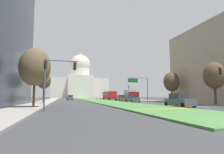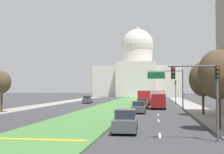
{
  "view_description": "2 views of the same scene",
  "coord_description": "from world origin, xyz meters",
  "px_view_note": "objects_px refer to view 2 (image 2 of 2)",
  "views": [
    {
      "loc": [
        -9.99,
        -6.91,
        1.53
      ],
      "look_at": [
        2.15,
        41.4,
        6.41
      ],
      "focal_mm": 30.59,
      "sensor_mm": 36.0,
      "label": 1
    },
    {
      "loc": [
        7.83,
        -8.0,
        3.58
      ],
      "look_at": [
        1.82,
        32.81,
        5.07
      ],
      "focal_mm": 48.12,
      "sensor_mm": 36.0,
      "label": 2
    }
  ],
  "objects_px": {
    "street_tree_left_mid": "(2,82)",
    "sedan_far_horizon": "(87,100)",
    "city_bus": "(145,96)",
    "traffic_light_near_right": "(204,85)",
    "sedan_lead_stopped": "(125,121)",
    "street_tree_right_mid": "(203,79)",
    "traffic_light_far_right": "(176,89)",
    "overhead_guide_sign": "(169,81)",
    "sedan_distant": "(142,104)",
    "street_tree_right_near": "(218,75)",
    "box_truck_delivery": "(158,99)",
    "sedan_midblock": "(139,107)",
    "capitol_building": "(138,72)"
  },
  "relations": [
    {
      "from": "traffic_light_far_right",
      "to": "overhead_guide_sign",
      "type": "distance_m",
      "value": 15.01
    },
    {
      "from": "street_tree_right_near",
      "to": "sedan_far_horizon",
      "type": "height_order",
      "value": "street_tree_right_near"
    },
    {
      "from": "capitol_building",
      "to": "street_tree_right_mid",
      "type": "relative_size",
      "value": 5.14
    },
    {
      "from": "capitol_building",
      "to": "street_tree_left_mid",
      "type": "xyz_separation_m",
      "value": [
        -13.78,
        -88.44,
        -6.0
      ]
    },
    {
      "from": "street_tree_right_near",
      "to": "sedan_distant",
      "type": "distance_m",
      "value": 27.43
    },
    {
      "from": "capitol_building",
      "to": "city_bus",
      "type": "xyz_separation_m",
      "value": [
        5.35,
        -61.97,
        -8.57
      ]
    },
    {
      "from": "street_tree_right_near",
      "to": "sedan_lead_stopped",
      "type": "relative_size",
      "value": 1.44
    },
    {
      "from": "traffic_light_near_right",
      "to": "box_truck_delivery",
      "type": "distance_m",
      "value": 31.29
    },
    {
      "from": "sedan_distant",
      "to": "city_bus",
      "type": "bearing_deg",
      "value": 90.44
    },
    {
      "from": "traffic_light_near_right",
      "to": "sedan_lead_stopped",
      "type": "height_order",
      "value": "traffic_light_near_right"
    },
    {
      "from": "traffic_light_near_right",
      "to": "sedan_lead_stopped",
      "type": "distance_m",
      "value": 7.33
    },
    {
      "from": "traffic_light_near_right",
      "to": "sedan_far_horizon",
      "type": "xyz_separation_m",
      "value": [
        -18.98,
        47.35,
        -2.98
      ]
    },
    {
      "from": "street_tree_right_mid",
      "to": "sedan_lead_stopped",
      "type": "xyz_separation_m",
      "value": [
        -8.48,
        -15.62,
        -3.84
      ]
    },
    {
      "from": "sedan_far_horizon",
      "to": "traffic_light_near_right",
      "type": "bearing_deg",
      "value": -68.15
    },
    {
      "from": "overhead_guide_sign",
      "to": "capitol_building",
      "type": "bearing_deg",
      "value": 97.15
    },
    {
      "from": "capitol_building",
      "to": "street_tree_left_mid",
      "type": "bearing_deg",
      "value": -98.85
    },
    {
      "from": "street_tree_right_mid",
      "to": "overhead_guide_sign",
      "type": "bearing_deg",
      "value": 113.17
    },
    {
      "from": "street_tree_right_near",
      "to": "sedan_lead_stopped",
      "type": "height_order",
      "value": "street_tree_right_near"
    },
    {
      "from": "street_tree_right_mid",
      "to": "sedan_lead_stopped",
      "type": "bearing_deg",
      "value": -118.49
    },
    {
      "from": "traffic_light_far_right",
      "to": "overhead_guide_sign",
      "type": "height_order",
      "value": "overhead_guide_sign"
    },
    {
      "from": "traffic_light_near_right",
      "to": "street_tree_left_mid",
      "type": "bearing_deg",
      "value": 142.66
    },
    {
      "from": "overhead_guide_sign",
      "to": "sedan_distant",
      "type": "distance_m",
      "value": 6.66
    },
    {
      "from": "sedan_distant",
      "to": "box_truck_delivery",
      "type": "height_order",
      "value": "box_truck_delivery"
    },
    {
      "from": "street_tree_right_near",
      "to": "sedan_far_horizon",
      "type": "bearing_deg",
      "value": 116.54
    },
    {
      "from": "capitol_building",
      "to": "traffic_light_near_right",
      "type": "xyz_separation_m",
      "value": [
        11.01,
        -107.36,
        -6.54
      ]
    },
    {
      "from": "sedan_distant",
      "to": "street_tree_left_mid",
      "type": "bearing_deg",
      "value": -146.78
    },
    {
      "from": "sedan_far_horizon",
      "to": "box_truck_delivery",
      "type": "height_order",
      "value": "box_truck_delivery"
    },
    {
      "from": "street_tree_right_mid",
      "to": "box_truck_delivery",
      "type": "bearing_deg",
      "value": 115.38
    },
    {
      "from": "traffic_light_far_right",
      "to": "sedan_far_horizon",
      "type": "xyz_separation_m",
      "value": [
        -19.83,
        4.15,
        -2.5
      ]
    },
    {
      "from": "traffic_light_near_right",
      "to": "sedan_distant",
      "type": "distance_m",
      "value": 32.14
    },
    {
      "from": "street_tree_right_near",
      "to": "sedan_distant",
      "type": "xyz_separation_m",
      "value": [
        -7.52,
        26.1,
        -3.87
      ]
    },
    {
      "from": "sedan_distant",
      "to": "overhead_guide_sign",
      "type": "bearing_deg",
      "value": -35.14
    },
    {
      "from": "traffic_light_far_right",
      "to": "sedan_far_horizon",
      "type": "height_order",
      "value": "traffic_light_far_right"
    },
    {
      "from": "traffic_light_far_right",
      "to": "street_tree_right_mid",
      "type": "height_order",
      "value": "street_tree_right_mid"
    },
    {
      "from": "overhead_guide_sign",
      "to": "street_tree_right_mid",
      "type": "relative_size",
      "value": 0.94
    },
    {
      "from": "overhead_guide_sign",
      "to": "sedan_far_horizon",
      "type": "bearing_deg",
      "value": 133.3
    },
    {
      "from": "sedan_far_horizon",
      "to": "capitol_building",
      "type": "bearing_deg",
      "value": 82.43
    },
    {
      "from": "sedan_far_horizon",
      "to": "city_bus",
      "type": "distance_m",
      "value": 13.5
    },
    {
      "from": "street_tree_left_mid",
      "to": "sedan_far_horizon",
      "type": "height_order",
      "value": "street_tree_left_mid"
    },
    {
      "from": "sedan_midblock",
      "to": "city_bus",
      "type": "distance_m",
      "value": 23.41
    },
    {
      "from": "traffic_light_near_right",
      "to": "sedan_distant",
      "type": "relative_size",
      "value": 1.1
    },
    {
      "from": "traffic_light_far_right",
      "to": "street_tree_left_mid",
      "type": "bearing_deg",
      "value": -136.54
    },
    {
      "from": "traffic_light_near_right",
      "to": "sedan_distant",
      "type": "xyz_separation_m",
      "value": [
        -5.55,
        31.51,
        -2.99
      ]
    },
    {
      "from": "traffic_light_near_right",
      "to": "sedan_midblock",
      "type": "height_order",
      "value": "traffic_light_near_right"
    },
    {
      "from": "sedan_midblock",
      "to": "city_bus",
      "type": "relative_size",
      "value": 0.4
    },
    {
      "from": "traffic_light_near_right",
      "to": "sedan_far_horizon",
      "type": "height_order",
      "value": "traffic_light_near_right"
    },
    {
      "from": "overhead_guide_sign",
      "to": "box_truck_delivery",
      "type": "relative_size",
      "value": 1.02
    },
    {
      "from": "sedan_midblock",
      "to": "city_bus",
      "type": "bearing_deg",
      "value": 90.05
    },
    {
      "from": "city_bus",
      "to": "sedan_midblock",
      "type": "bearing_deg",
      "value": -89.95
    },
    {
      "from": "street_tree_right_mid",
      "to": "sedan_distant",
      "type": "distance_m",
      "value": 15.36
    }
  ]
}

